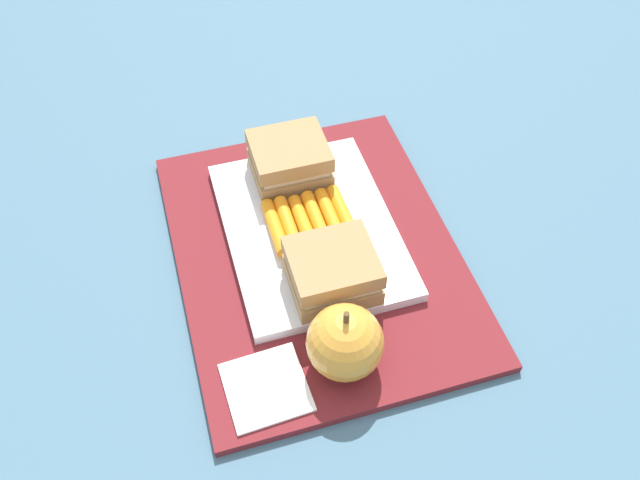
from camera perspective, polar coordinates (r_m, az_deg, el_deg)
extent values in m
plane|color=#42667A|center=(0.69, -0.29, -1.44)|extent=(2.40, 2.40, 0.00)
cube|color=maroon|center=(0.69, -0.30, -1.19)|extent=(0.36, 0.28, 0.01)
cube|color=white|center=(0.69, -0.88, 0.93)|extent=(0.23, 0.17, 0.01)
cube|color=#9E7A4C|center=(0.73, -2.58, 6.15)|extent=(0.07, 0.08, 0.02)
cube|color=beige|center=(0.72, -2.61, 6.88)|extent=(0.07, 0.07, 0.01)
cube|color=#9E7A4C|center=(0.72, -2.65, 7.63)|extent=(0.07, 0.08, 0.02)
cube|color=#9E7A4C|center=(0.64, 1.04, -3.34)|extent=(0.07, 0.08, 0.02)
cube|color=beige|center=(0.62, 1.06, -2.64)|extent=(0.07, 0.07, 0.01)
cube|color=#9E7A4C|center=(0.61, 1.07, -1.91)|extent=(0.07, 0.08, 0.02)
cylinder|color=orange|center=(0.68, -3.84, 1.08)|extent=(0.08, 0.01, 0.02)
cylinder|color=orange|center=(0.68, -2.68, 1.22)|extent=(0.08, 0.01, 0.02)
cylinder|color=orange|center=(0.68, -1.45, 1.44)|extent=(0.08, 0.01, 0.02)
cylinder|color=orange|center=(0.68, -0.29, 1.74)|extent=(0.08, 0.01, 0.02)
cylinder|color=orange|center=(0.69, 0.91, 1.99)|extent=(0.08, 0.01, 0.02)
cylinder|color=orange|center=(0.69, 1.96, 2.32)|extent=(0.08, 0.01, 0.02)
sphere|color=gold|center=(0.58, 2.14, -8.72)|extent=(0.07, 0.07, 0.07)
cylinder|color=brown|center=(0.55, 2.26, -6.64)|extent=(0.01, 0.01, 0.01)
cube|color=white|center=(0.60, -4.61, -12.41)|extent=(0.07, 0.07, 0.00)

